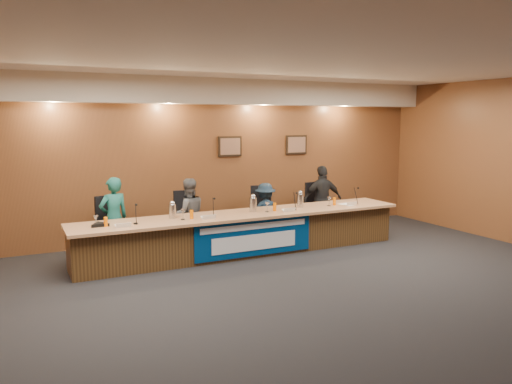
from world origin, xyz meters
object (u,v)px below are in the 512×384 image
at_px(carafe_left, 173,212).
at_px(carafe_right, 300,201).
at_px(office_chair_a, 113,230).
at_px(speakerphone, 100,225).
at_px(office_chair_b, 187,223).
at_px(office_chair_d, 320,211).
at_px(banner, 255,238).
at_px(office_chair_c, 263,216).
at_px(panelist_b, 188,214).
at_px(panelist_d, 323,200).
at_px(panelist_a, 114,218).
at_px(dais_body, 244,234).
at_px(carafe_mid, 253,205).
at_px(panelist_c, 265,212).

distance_m(carafe_left, carafe_right, 2.49).
height_order(office_chair_a, speakerphone, speakerphone).
relative_size(office_chair_b, carafe_right, 1.88).
bearing_deg(office_chair_b, office_chair_d, 8.59).
distance_m(banner, office_chair_c, 1.44).
xyz_separation_m(panelist_b, panelist_d, (2.96, 0.00, 0.06)).
height_order(panelist_b, carafe_left, panelist_b).
distance_m(banner, carafe_right, 1.35).
height_order(panelist_a, office_chair_b, panelist_a).
xyz_separation_m(dais_body, office_chair_a, (-2.17, 0.79, 0.13)).
distance_m(panelist_d, speakerphone, 4.72).
bearing_deg(office_chair_c, speakerphone, -150.01).
distance_m(panelist_b, office_chair_a, 1.37).
bearing_deg(speakerphone, panelist_a, 64.58).
xyz_separation_m(carafe_left, carafe_mid, (1.49, -0.03, 0.01)).
relative_size(office_chair_d, carafe_left, 2.01).
distance_m(office_chair_c, carafe_mid, 1.06).
bearing_deg(panelist_a, speakerphone, 50.21).
height_order(banner, panelist_d, panelist_d).
bearing_deg(carafe_mid, speakerphone, -178.64).
xyz_separation_m(panelist_b, office_chair_a, (-1.35, 0.10, -0.19)).
bearing_deg(office_chair_a, carafe_left, -59.22).
bearing_deg(panelist_c, dais_body, 47.69).
height_order(panelist_b, speakerphone, panelist_b).
xyz_separation_m(office_chair_a, carafe_mid, (2.35, -0.78, 0.40)).
xyz_separation_m(banner, speakerphone, (-2.52, 0.37, 0.40)).
bearing_deg(dais_body, speakerphone, -178.91).
bearing_deg(speakerphone, office_chair_b, 26.32).
distance_m(panelist_a, carafe_left, 1.08).
relative_size(panelist_a, office_chair_d, 2.98).
height_order(office_chair_a, carafe_right, carafe_right).
relative_size(panelist_b, carafe_left, 5.61).
xyz_separation_m(office_chair_d, carafe_right, (-0.96, -0.77, 0.40)).
distance_m(dais_body, banner, 0.42).
xyz_separation_m(dais_body, office_chair_d, (2.14, 0.79, 0.13)).
xyz_separation_m(panelist_b, carafe_left, (-0.50, -0.65, 0.20)).
height_order(panelist_c, office_chair_c, panelist_c).
relative_size(panelist_c, speakerphone, 3.62).
height_order(panelist_b, carafe_mid, panelist_b).
height_order(carafe_left, carafe_right, carafe_right).
xyz_separation_m(panelist_c, carafe_left, (-2.09, -0.65, 0.29)).
xyz_separation_m(panelist_d, carafe_right, (-0.96, -0.67, 0.15)).
bearing_deg(carafe_left, panelist_c, 17.28).
bearing_deg(carafe_mid, office_chair_b, 142.09).
distance_m(banner, carafe_mid, 0.68).
xyz_separation_m(panelist_c, office_chair_a, (-2.95, 0.10, -0.10)).
height_order(office_chair_b, carafe_left, carafe_left).
distance_m(carafe_left, carafe_mid, 1.49).
xyz_separation_m(panelist_a, panelist_b, (1.35, 0.00, -0.05)).
xyz_separation_m(office_chair_c, carafe_right, (0.40, -0.77, 0.40)).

